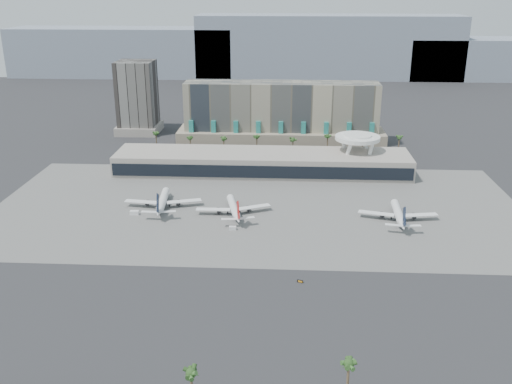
# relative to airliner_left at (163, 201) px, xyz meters

# --- Properties ---
(ground) EXTENTS (900.00, 900.00, 0.00)m
(ground) POSITION_rel_airliner_left_xyz_m (46.64, -52.03, -3.43)
(ground) COLOR #232326
(ground) RESTS_ON ground
(apron_pad) EXTENTS (260.00, 130.00, 0.06)m
(apron_pad) POSITION_rel_airliner_left_xyz_m (46.64, 2.97, -3.40)
(apron_pad) COLOR #5B5B59
(apron_pad) RESTS_ON ground
(mountain_ridge) EXTENTS (680.00, 60.00, 70.00)m
(mountain_ridge) POSITION_rel_airliner_left_xyz_m (74.51, 417.97, 26.46)
(mountain_ridge) COLOR gray
(mountain_ridge) RESTS_ON ground
(hotel) EXTENTS (140.00, 30.00, 42.00)m
(hotel) POSITION_rel_airliner_left_xyz_m (56.64, 122.39, 13.38)
(hotel) COLOR tan
(hotel) RESTS_ON ground
(office_tower) EXTENTS (30.00, 30.00, 52.00)m
(office_tower) POSITION_rel_airliner_left_xyz_m (-48.36, 147.97, 19.51)
(office_tower) COLOR black
(office_tower) RESTS_ON ground
(terminal) EXTENTS (170.00, 32.50, 14.50)m
(terminal) POSITION_rel_airliner_left_xyz_m (46.64, 57.81, 3.09)
(terminal) COLOR #B4AB9E
(terminal) RESTS_ON ground
(saucer_structure) EXTENTS (26.00, 26.00, 21.89)m
(saucer_structure) POSITION_rel_airliner_left_xyz_m (101.64, 63.97, 15.03)
(saucer_structure) COLOR white
(saucer_structure) RESTS_ON ground
(palm_row) EXTENTS (157.80, 2.80, 13.10)m
(palm_row) POSITION_rel_airliner_left_xyz_m (53.64, 92.97, 7.07)
(palm_row) COLOR brown
(palm_row) RESTS_ON ground
(airliner_left) EXTENTS (38.12, 39.37, 13.59)m
(airliner_left) POSITION_rel_airliner_left_xyz_m (0.00, 0.00, 0.00)
(airliner_left) COLOR white
(airliner_left) RESTS_ON ground
(airliner_centre) EXTENTS (35.57, 36.98, 12.93)m
(airliner_centre) POSITION_rel_airliner_left_xyz_m (35.81, -6.64, -0.17)
(airliner_centre) COLOR white
(airliner_centre) RESTS_ON ground
(airliner_right) EXTENTS (37.08, 38.22, 13.19)m
(airliner_right) POSITION_rel_airliner_left_xyz_m (113.20, -10.02, -0.10)
(airliner_right) COLOR white
(airliner_right) RESTS_ON ground
(service_vehicle_a) EXTENTS (4.23, 2.20, 2.03)m
(service_vehicle_a) POSITION_rel_airliner_left_xyz_m (-11.67, -10.19, -2.41)
(service_vehicle_a) COLOR white
(service_vehicle_a) RESTS_ON ground
(service_vehicle_b) EXTENTS (3.35, 2.07, 1.66)m
(service_vehicle_b) POSITION_rel_airliner_left_xyz_m (36.90, -25.34, -2.60)
(service_vehicle_b) COLOR silver
(service_vehicle_b) RESTS_ON ground
(taxiway_sign) EXTENTS (2.28, 1.03, 1.05)m
(taxiway_sign) POSITION_rel_airliner_left_xyz_m (66.38, -71.79, -2.91)
(taxiway_sign) COLOR black
(taxiway_sign) RESTS_ON ground
(near_palm_a) EXTENTS (6.00, 6.00, 11.63)m
(near_palm_a) POSITION_rel_airliner_left_xyz_m (36.85, -138.83, 5.38)
(near_palm_a) COLOR brown
(near_palm_a) RESTS_ON ground
(near_palm_b) EXTENTS (6.00, 6.00, 13.98)m
(near_palm_b) POSITION_rel_airliner_left_xyz_m (77.37, -135.83, 7.67)
(near_palm_b) COLOR brown
(near_palm_b) RESTS_ON ground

